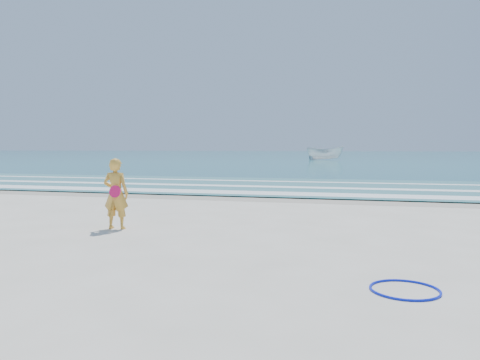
# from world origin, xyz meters

# --- Properties ---
(ground) EXTENTS (400.00, 400.00, 0.00)m
(ground) POSITION_xyz_m (0.00, 0.00, 0.00)
(ground) COLOR silver
(ground) RESTS_ON ground
(wet_sand) EXTENTS (400.00, 2.40, 0.00)m
(wet_sand) POSITION_xyz_m (0.00, 9.00, 0.00)
(wet_sand) COLOR #B2A893
(wet_sand) RESTS_ON ground
(ocean) EXTENTS (400.00, 190.00, 0.04)m
(ocean) POSITION_xyz_m (0.00, 105.00, 0.02)
(ocean) COLOR #19727F
(ocean) RESTS_ON ground
(shallow) EXTENTS (400.00, 10.00, 0.01)m
(shallow) POSITION_xyz_m (0.00, 14.00, 0.04)
(shallow) COLOR #59B7AD
(shallow) RESTS_ON ocean
(foam_near) EXTENTS (400.00, 1.40, 0.01)m
(foam_near) POSITION_xyz_m (0.00, 10.30, 0.05)
(foam_near) COLOR white
(foam_near) RESTS_ON shallow
(foam_mid) EXTENTS (400.00, 0.90, 0.01)m
(foam_mid) POSITION_xyz_m (0.00, 13.20, 0.05)
(foam_mid) COLOR white
(foam_mid) RESTS_ON shallow
(foam_far) EXTENTS (400.00, 0.60, 0.01)m
(foam_far) POSITION_xyz_m (0.00, 16.50, 0.05)
(foam_far) COLOR white
(foam_far) RESTS_ON shallow
(hoop) EXTENTS (1.16, 1.16, 0.03)m
(hoop) POSITION_xyz_m (3.67, -1.18, 0.02)
(hoop) COLOR #0C1DDC
(hoop) RESTS_ON ground
(boat) EXTENTS (5.15, 2.32, 1.93)m
(boat) POSITION_xyz_m (-1.83, 58.06, 1.01)
(boat) COLOR white
(boat) RESTS_ON ocean
(woman) EXTENTS (0.60, 0.43, 1.58)m
(woman) POSITION_xyz_m (-2.19, 1.97, 0.79)
(woman) COLOR gold
(woman) RESTS_ON ground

